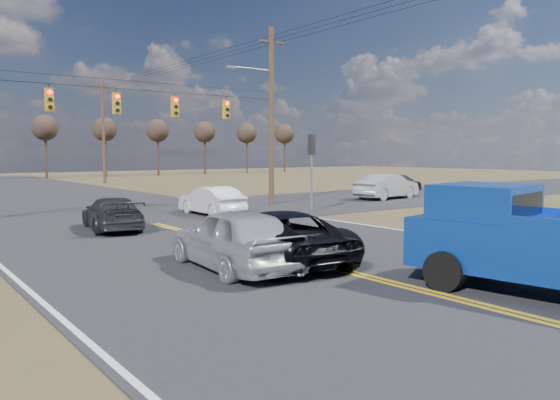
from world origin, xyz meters
TOP-DOWN VIEW (x-y plane):
  - ground at (0.00, 0.00)m, footprint 160.00×160.00m
  - road_main at (0.00, 10.00)m, footprint 14.00×120.00m
  - road_cross at (0.00, 18.00)m, footprint 120.00×12.00m
  - signal_gantry at (0.50, 17.79)m, footprint 19.60×4.83m
  - utility_poles at (0.00, 17.00)m, footprint 19.60×58.32m
  - treeline at (0.00, 26.96)m, footprint 87.00×117.80m
  - pickup_truck at (1.76, -1.76)m, footprint 3.28×6.39m
  - silver_suv at (-2.05, 4.39)m, footprint 2.32×4.90m
  - black_suv at (-0.80, 4.40)m, footprint 2.90×5.42m
  - white_car_queue at (3.61, 15.50)m, footprint 1.48×4.21m
  - dgrey_car_queue at (-2.02, 13.31)m, footprint 2.51×4.66m
  - cross_car_east_near at (17.25, 16.68)m, footprint 2.42×5.21m
  - cross_car_east_far at (23.17, 20.76)m, footprint 2.62×4.87m

SIDE VIEW (x-z plane):
  - ground at x=0.00m, z-range 0.00..0.00m
  - road_main at x=0.00m, z-range -0.01..0.01m
  - road_cross at x=0.00m, z-range -0.01..0.01m
  - dgrey_car_queue at x=-2.02m, z-range 0.00..1.28m
  - cross_car_east_far at x=23.17m, z-range 0.00..1.34m
  - white_car_queue at x=3.61m, z-range 0.00..1.39m
  - black_suv at x=-0.80m, z-range 0.00..1.45m
  - silver_suv at x=-2.05m, z-range 0.00..1.62m
  - cross_car_east_near at x=17.25m, z-range 0.00..1.65m
  - pickup_truck at x=1.76m, z-range -0.03..2.26m
  - signal_gantry at x=0.50m, z-range 0.06..10.06m
  - utility_poles at x=0.00m, z-range 0.23..10.23m
  - treeline at x=0.00m, z-range 2.00..9.40m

